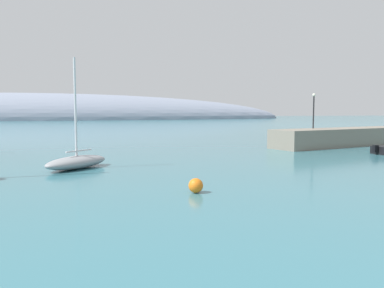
# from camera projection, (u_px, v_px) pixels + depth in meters

# --- Properties ---
(breakwater_rocks) EXTENTS (21.11, 7.69, 2.13)m
(breakwater_rocks) POSITION_uv_depth(u_px,v_px,m) (344.00, 137.00, 46.77)
(breakwater_rocks) COLOR gray
(breakwater_rocks) RESTS_ON ground
(distant_ridge) EXTENTS (270.58, 52.88, 26.38)m
(distant_ridge) POSITION_uv_depth(u_px,v_px,m) (41.00, 120.00, 192.41)
(distant_ridge) COLOR gray
(distant_ridge) RESTS_ON ground
(sailboat_grey_near_shore) EXTENTS (5.51, 5.14, 7.98)m
(sailboat_grey_near_shore) POSITION_uv_depth(u_px,v_px,m) (77.00, 161.00, 28.06)
(sailboat_grey_near_shore) COLOR gray
(sailboat_grey_near_shore) RESTS_ON water
(mooring_buoy_orange) EXTENTS (0.75, 0.75, 0.75)m
(mooring_buoy_orange) POSITION_uv_depth(u_px,v_px,m) (196.00, 186.00, 19.70)
(mooring_buoy_orange) COLOR orange
(mooring_buoy_orange) RESTS_ON water
(harbor_lamp_post) EXTENTS (0.36, 0.36, 4.14)m
(harbor_lamp_post) POSITION_uv_depth(u_px,v_px,m) (314.00, 107.00, 45.67)
(harbor_lamp_post) COLOR black
(harbor_lamp_post) RESTS_ON breakwater_rocks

